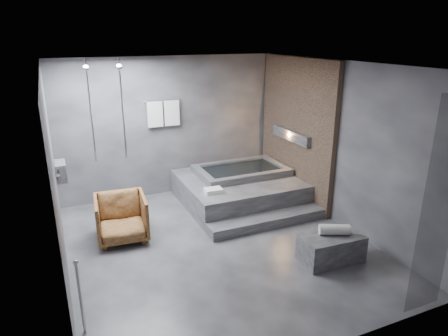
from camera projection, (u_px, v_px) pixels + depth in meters
name	position (u px, v px, depth m)	size (l,w,h in m)	color
room	(235.00, 134.00, 6.19)	(5.00, 5.04, 2.82)	#2C2C2E
tub_deck	(239.00, 189.00, 7.96)	(2.20, 2.00, 0.50)	#313133
tub_step	(268.00, 221.00, 6.99)	(2.20, 0.36, 0.18)	#313133
concrete_bench	(331.00, 248.00, 5.89)	(0.91, 0.50, 0.41)	#303032
driftwood_chair	(121.00, 218.00, 6.45)	(0.79, 0.82, 0.74)	#422610
rolled_towel	(334.00, 230.00, 5.83)	(0.16, 0.16, 0.44)	silver
deck_towel	(213.00, 191.00, 7.12)	(0.31, 0.22, 0.08)	silver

